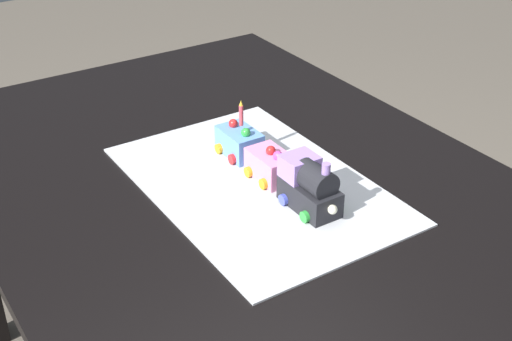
{
  "coord_description": "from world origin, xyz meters",
  "views": [
    {
      "loc": [
        -1.07,
        0.63,
        1.47
      ],
      "look_at": [
        -0.07,
        -0.02,
        0.77
      ],
      "focal_mm": 49.39,
      "sensor_mm": 36.0,
      "label": 1
    }
  ],
  "objects_px": {
    "cake_locomotive": "(310,186)",
    "cake_car_gondola_bubblegum": "(271,165)",
    "dining_table": "(232,217)",
    "birthday_candle": "(241,113)",
    "cake_car_flatbed_sky_blue": "(240,142)"
  },
  "relations": [
    {
      "from": "dining_table",
      "to": "birthday_candle",
      "type": "xyz_separation_m",
      "value": [
        0.05,
        -0.05,
        0.21
      ]
    },
    {
      "from": "cake_car_gondola_bubblegum",
      "to": "cake_car_flatbed_sky_blue",
      "type": "distance_m",
      "value": 0.12
    },
    {
      "from": "cake_car_gondola_bubblegum",
      "to": "dining_table",
      "type": "bearing_deg",
      "value": 40.57
    },
    {
      "from": "cake_locomotive",
      "to": "cake_car_flatbed_sky_blue",
      "type": "xyz_separation_m",
      "value": [
        0.25,
        -0.0,
        -0.02
      ]
    },
    {
      "from": "cake_car_flatbed_sky_blue",
      "to": "cake_car_gondola_bubblegum",
      "type": "bearing_deg",
      "value": 180.0
    },
    {
      "from": "cake_locomotive",
      "to": "birthday_candle",
      "type": "relative_size",
      "value": 2.46
    },
    {
      "from": "cake_locomotive",
      "to": "cake_car_flatbed_sky_blue",
      "type": "relative_size",
      "value": 1.4
    },
    {
      "from": "cake_locomotive",
      "to": "cake_car_gondola_bubblegum",
      "type": "bearing_deg",
      "value": -0.0
    },
    {
      "from": "cake_car_flatbed_sky_blue",
      "to": "birthday_candle",
      "type": "xyz_separation_m",
      "value": [
        -0.01,
        0.0,
        0.07
      ]
    },
    {
      "from": "cake_locomotive",
      "to": "birthday_candle",
      "type": "xyz_separation_m",
      "value": [
        0.24,
        -0.0,
        0.05
      ]
    },
    {
      "from": "cake_locomotive",
      "to": "cake_car_gondola_bubblegum",
      "type": "distance_m",
      "value": 0.13
    },
    {
      "from": "cake_locomotive",
      "to": "cake_car_gondola_bubblegum",
      "type": "relative_size",
      "value": 1.4
    },
    {
      "from": "cake_car_gondola_bubblegum",
      "to": "birthday_candle",
      "type": "xyz_separation_m",
      "value": [
        0.11,
        0.0,
        0.07
      ]
    },
    {
      "from": "dining_table",
      "to": "birthday_candle",
      "type": "height_order",
      "value": "birthday_candle"
    },
    {
      "from": "cake_locomotive",
      "to": "cake_car_gondola_bubblegum",
      "type": "height_order",
      "value": "cake_locomotive"
    }
  ]
}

